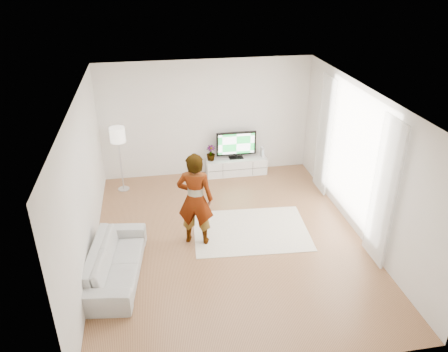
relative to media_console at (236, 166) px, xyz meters
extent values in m
plane|color=#A4734A|center=(-0.68, -2.76, -0.21)|extent=(6.00, 6.00, 0.00)
plane|color=white|center=(-0.68, -2.76, 2.59)|extent=(6.00, 6.00, 0.00)
cube|color=silver|center=(-3.18, -2.76, 1.19)|extent=(0.02, 6.00, 2.80)
cube|color=silver|center=(1.82, -2.76, 1.19)|extent=(0.02, 6.00, 2.80)
cube|color=silver|center=(-0.68, 0.24, 1.19)|extent=(5.00, 0.02, 2.80)
cube|color=silver|center=(-0.68, -5.76, 1.19)|extent=(5.00, 0.02, 2.80)
cube|color=white|center=(1.80, -2.46, 1.24)|extent=(0.01, 2.60, 2.50)
cube|color=white|center=(1.72, -3.76, 1.14)|extent=(0.04, 0.70, 2.60)
cube|color=white|center=(1.72, -1.16, 1.14)|extent=(0.04, 0.70, 2.60)
cube|color=white|center=(0.00, 0.00, 0.00)|extent=(1.48, 0.42, 0.42)
cube|color=black|center=(0.00, -0.21, 0.00)|extent=(1.44, 0.00, 0.01)
cube|color=black|center=(-0.37, -0.21, 0.00)|extent=(0.01, 0.00, 0.37)
cube|color=black|center=(0.37, -0.21, 0.00)|extent=(0.01, 0.00, 0.37)
cube|color=black|center=(0.00, 0.03, 0.22)|extent=(0.35, 0.19, 0.02)
cube|color=black|center=(0.00, 0.03, 0.26)|extent=(0.07, 0.04, 0.07)
cube|color=black|center=(0.00, 0.03, 0.59)|extent=(0.97, 0.05, 0.59)
cube|color=green|center=(0.00, 0.00, 0.59)|extent=(0.88, 0.01, 0.50)
cube|color=white|center=(0.65, 0.00, 0.33)|extent=(0.06, 0.18, 0.24)
cube|color=#4CB2FF|center=(0.65, -0.09, 0.35)|extent=(0.01, 0.00, 0.13)
imported|color=#3F7238|center=(-0.63, 0.00, 0.40)|extent=(0.27, 0.27, 0.38)
cube|color=#F1E5CD|center=(-0.21, -2.52, -0.20)|extent=(2.34, 1.76, 0.01)
imported|color=#334772|center=(-1.31, -2.69, 0.71)|extent=(0.76, 0.61, 1.81)
imported|color=silver|center=(-2.75, -3.45, 0.08)|extent=(1.04, 2.08, 0.58)
cylinder|color=silver|center=(-2.73, -0.34, -0.20)|extent=(0.26, 0.26, 0.02)
cylinder|color=silver|center=(-2.73, -0.34, 0.40)|extent=(0.03, 0.03, 1.17)
cylinder|color=white|center=(-2.73, -0.34, 1.15)|extent=(0.34, 0.34, 0.33)
camera|label=1|loc=(-1.98, -9.52, 4.66)|focal=35.00mm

